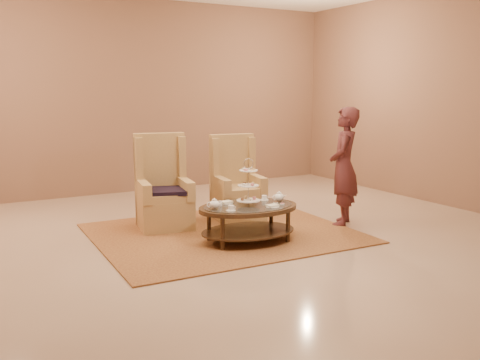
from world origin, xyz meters
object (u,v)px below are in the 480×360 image
armchair_left (163,196)px  person (344,167)px  tea_table (248,212)px  armchair_right (236,190)px

armchair_left → person: 2.54m
person → armchair_left: bearing=-69.6°
armchair_left → person: size_ratio=0.78×
armchair_left → person: bearing=-16.1°
tea_table → person: size_ratio=0.81×
tea_table → armchair_left: bearing=123.2°
armchair_right → tea_table: bearing=-103.3°
armchair_left → armchair_right: (1.13, -0.02, -0.02)m
tea_table → armchair_left: 1.39m
tea_table → armchair_left: size_ratio=1.04×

